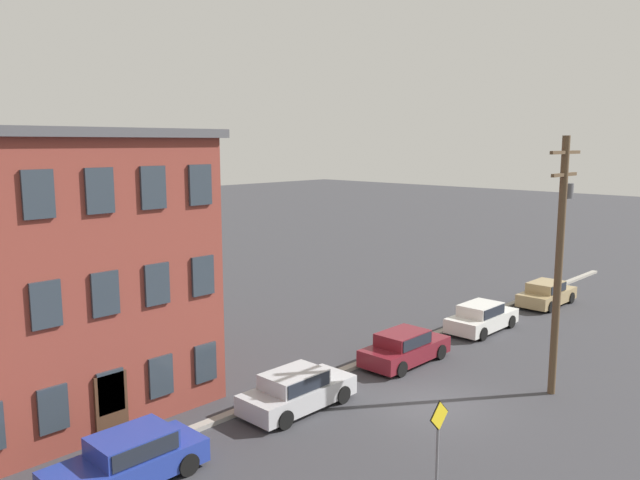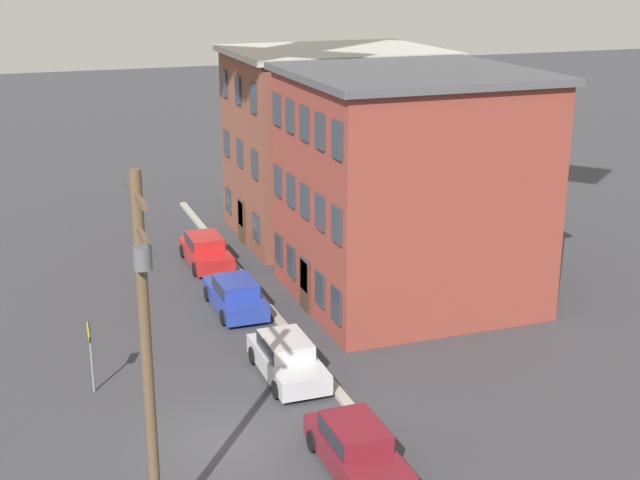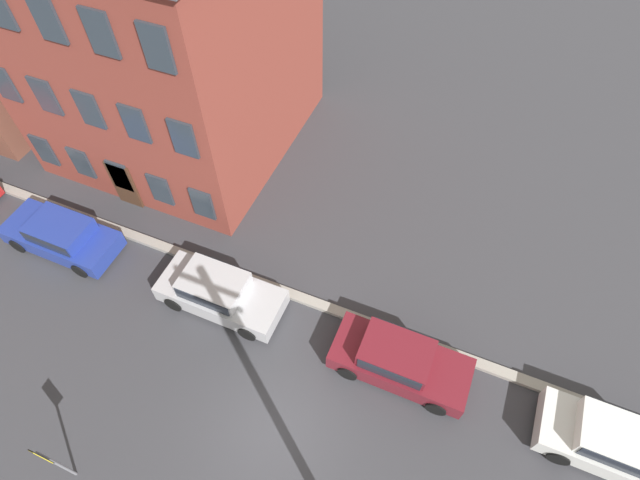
{
  "view_description": "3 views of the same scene",
  "coord_description": "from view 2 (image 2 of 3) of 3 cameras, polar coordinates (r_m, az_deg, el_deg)",
  "views": [
    {
      "loc": [
        -18.4,
        -11.95,
        9.46
      ],
      "look_at": [
        -1.24,
        4.5,
        5.74
      ],
      "focal_mm": 35.0,
      "sensor_mm": 36.0,
      "label": 1
    },
    {
      "loc": [
        23.88,
        -5.45,
        14.23
      ],
      "look_at": [
        -1.88,
        3.9,
        5.58
      ],
      "focal_mm": 50.0,
      "sensor_mm": 36.0,
      "label": 2
    },
    {
      "loc": [
        2.92,
        -3.4,
        15.72
      ],
      "look_at": [
        0.4,
        2.6,
        6.8
      ],
      "focal_mm": 28.0,
      "sensor_mm": 36.0,
      "label": 3
    }
  ],
  "objects": [
    {
      "name": "caution_sign",
      "position": [
        31.36,
        -14.51,
        -6.51
      ],
      "size": [
        0.86,
        0.08,
        2.66
      ],
      "color": "slate",
      "rests_on": "ground_plane"
    },
    {
      "name": "car_blue",
      "position": [
        37.8,
        -5.44,
        -3.45
      ],
      "size": [
        4.4,
        1.92,
        1.43
      ],
      "color": "#233899",
      "rests_on": "ground_plane"
    },
    {
      "name": "apartment_corner",
      "position": [
        47.43,
        0.84,
        6.24
      ],
      "size": [
        8.77,
        10.64,
        9.87
      ],
      "color": "brown",
      "rests_on": "ground_plane"
    },
    {
      "name": "utility_pole",
      "position": [
        21.85,
        -11.06,
        -6.52
      ],
      "size": [
        2.4,
        0.44,
        9.71
      ],
      "color": "brown",
      "rests_on": "ground_plane"
    },
    {
      "name": "car_silver",
      "position": [
        31.92,
        -2.13,
        -7.47
      ],
      "size": [
        4.4,
        1.92,
        1.43
      ],
      "color": "#B7B7BC",
      "rests_on": "ground_plane"
    },
    {
      "name": "car_red",
      "position": [
        43.68,
        -7.33,
        -0.6
      ],
      "size": [
        4.4,
        1.92,
        1.43
      ],
      "color": "#B21E1E",
      "rests_on": "ground_plane"
    },
    {
      "name": "kerb_strip",
      "position": [
        29.49,
        2.39,
        -11.17
      ],
      "size": [
        56.0,
        0.36,
        0.16
      ],
      "primitive_type": "cube",
      "color": "#9E998E",
      "rests_on": "ground_plane"
    },
    {
      "name": "ground_plane",
      "position": [
        28.33,
        -6.28,
        -12.74
      ],
      "size": [
        200.0,
        200.0,
        0.0
      ],
      "primitive_type": "plane",
      "color": "#38383D"
    },
    {
      "name": "car_maroon",
      "position": [
        26.51,
        2.35,
        -13.05
      ],
      "size": [
        4.4,
        1.92,
        1.43
      ],
      "color": "maroon",
      "rests_on": "ground_plane"
    },
    {
      "name": "apartment_midblock",
      "position": [
        38.1,
        5.72,
        3.38
      ],
      "size": [
        9.69,
        9.82,
        9.92
      ],
      "color": "brown",
      "rests_on": "ground_plane"
    }
  ]
}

